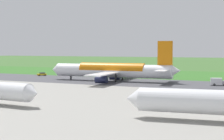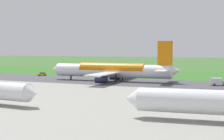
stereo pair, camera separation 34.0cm
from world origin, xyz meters
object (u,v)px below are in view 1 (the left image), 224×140
Objects in this scene: service_car_followme at (42,74)px; no_stopping_sign at (144,72)px; airliner_main at (113,70)px; service_truck_baggage at (218,82)px; traffic_cone_orange at (138,75)px.

no_stopping_sign is (-44.56, -19.88, 0.89)m from service_car_followme.
airliner_main is 18.42× the size of no_stopping_sign.
service_truck_baggage is at bearing 172.59° from service_car_followme.
traffic_cone_orange is (1.05, -32.83, -4.08)m from airliner_main.
airliner_main is 31.46m from no_stopping_sign.
airliner_main is 8.87× the size of service_truck_baggage.
traffic_cone_orange is (41.05, -32.15, -1.13)m from service_truck_baggage.
no_stopping_sign is 3.87m from traffic_cone_orange.
airliner_main reaches higher than no_stopping_sign.
service_car_followme is (42.37, -11.39, -3.51)m from airliner_main.
traffic_cone_orange is at bearing -152.58° from service_car_followme.
service_truck_baggage is 52.16m from traffic_cone_orange.
airliner_main is at bearing 0.97° from service_truck_baggage.
service_car_followme is 46.56m from traffic_cone_orange.
service_truck_baggage is at bearing -179.03° from airliner_main.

